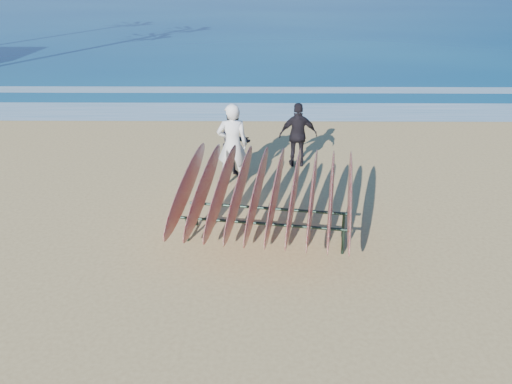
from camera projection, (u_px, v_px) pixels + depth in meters
ground at (256, 257)px, 9.13m from camera, size 120.00×120.00×0.00m
ocean at (260, 11)px, 59.20m from camera, size 160.00×160.00×0.00m
foam_near at (258, 112)px, 18.23m from camera, size 160.00×160.00×0.00m
foam_far at (259, 90)px, 21.42m from camera, size 160.00×160.00×0.00m
surfboard_rack at (266, 193)px, 9.35m from camera, size 3.60×3.50×1.66m
person_white at (232, 145)px, 11.81m from camera, size 0.75×0.52×2.00m
person_dark_a at (235, 145)px, 12.26m from camera, size 1.03×0.96×1.69m
person_dark_b at (298, 135)px, 12.98m from camera, size 1.01×0.47×1.70m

